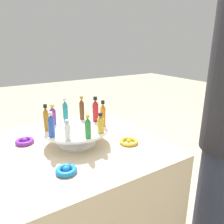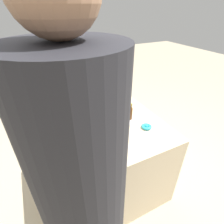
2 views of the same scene
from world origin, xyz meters
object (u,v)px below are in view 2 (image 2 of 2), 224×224
(bottle_green, at_px, (95,116))
(person_figure, at_px, (87,219))
(ribbon_bow_teal, at_px, (146,127))
(bottle_teal, at_px, (128,107))
(bottle_amber, at_px, (110,101))
(bottle_brown, at_px, (131,112))
(bottle_blue, at_px, (100,104))
(bottle_purple, at_px, (121,104))
(bottle_orange, at_px, (115,120))
(display_stand, at_px, (112,120))
(ribbon_bow_gold, at_px, (108,149))
(ribbon_bow_purple, at_px, (115,108))
(bottle_clear, at_px, (94,110))
(bottle_red, at_px, (126,118))
(bottle_gold, at_px, (102,121))
(ribbon_bow_blue, at_px, (79,123))

(bottle_green, relative_size, person_figure, 0.07)
(ribbon_bow_teal, distance_m, person_figure, 0.85)
(bottle_teal, height_order, bottle_amber, bottle_amber)
(bottle_brown, bearing_deg, bottle_blue, -145.82)
(bottle_brown, distance_m, bottle_amber, 0.23)
(bottle_purple, relative_size, bottle_orange, 0.80)
(display_stand, distance_m, ribbon_bow_gold, 0.28)
(ribbon_bow_purple, bearing_deg, ribbon_bow_teal, 12.76)
(bottle_green, xyz_separation_m, ribbon_bow_purple, (-0.23, 0.29, -0.13))
(bottle_green, bearing_deg, ribbon_bow_teal, 68.05)
(bottle_purple, relative_size, bottle_clear, 1.15)
(bottle_amber, height_order, ribbon_bow_teal, bottle_amber)
(bottle_red, xyz_separation_m, person_figure, (0.52, -0.48, -0.03))
(bottle_gold, distance_m, ribbon_bow_blue, 0.28)
(bottle_teal, xyz_separation_m, person_figure, (0.65, -0.58, -0.02))
(bottle_teal, height_order, ribbon_bow_gold, bottle_teal)
(ribbon_bow_gold, height_order, person_figure, person_figure)
(bottle_gold, bearing_deg, bottle_clear, 178.18)
(bottle_brown, distance_m, bottle_gold, 0.23)
(bottle_brown, bearing_deg, bottle_clear, -127.82)
(bottle_brown, height_order, bottle_purple, bottle_brown)
(bottle_red, bearing_deg, bottle_gold, -109.82)
(display_stand, distance_m, bottle_orange, 0.17)
(person_figure, bearing_deg, bottle_brown, -10.32)
(ribbon_bow_purple, bearing_deg, bottle_teal, -0.98)
(ribbon_bow_purple, bearing_deg, display_stand, -32.24)
(bottle_brown, distance_m, person_figure, 0.79)
(bottle_clear, bearing_deg, bottle_brown, 52.18)
(bottle_orange, distance_m, bottle_red, 0.09)
(bottle_teal, bearing_deg, bottle_orange, -55.82)
(bottle_purple, relative_size, ribbon_bow_teal, 1.36)
(person_figure, bearing_deg, ribbon_bow_purple, 0.36)
(bottle_orange, bearing_deg, ribbon_bow_teal, 87.47)
(bottle_teal, distance_m, bottle_green, 0.28)
(ribbon_bow_blue, bearing_deg, bottle_gold, 26.78)
(bottle_amber, relative_size, bottle_orange, 0.98)
(bottle_amber, bearing_deg, bottle_clear, -73.82)
(bottle_teal, relative_size, bottle_orange, 0.93)
(person_figure, bearing_deg, display_stand, -0.00)
(bottle_teal, height_order, ribbon_bow_teal, bottle_teal)
(bottle_clear, bearing_deg, display_stand, 52.18)
(ribbon_bow_purple, bearing_deg, bottle_clear, -60.79)
(bottle_purple, bearing_deg, bottle_amber, -127.82)
(ribbon_bow_teal, bearing_deg, bottle_red, -92.86)
(bottle_amber, relative_size, bottle_red, 0.97)
(bottle_teal, bearing_deg, bottle_blue, -127.82)
(bottle_teal, height_order, bottle_blue, bottle_teal)
(bottle_teal, bearing_deg, bottle_purple, -163.82)
(person_figure, bearing_deg, bottle_orange, -2.98)
(bottle_amber, relative_size, bottle_green, 1.20)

